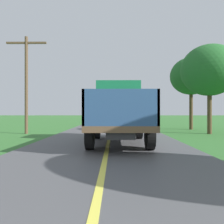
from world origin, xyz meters
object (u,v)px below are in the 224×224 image
Objects in this scene: utility_pole_roadside at (26,80)px; roadside_tree_mid_right at (191,76)px; roadside_tree_near_left at (210,70)px; banana_truck_near at (118,110)px.

utility_pole_roadside is 1.08× the size of roadside_tree_mid_right.
utility_pole_roadside reaches higher than roadside_tree_near_left.
utility_pole_roadside is (-5.85, 4.21, 2.01)m from banana_truck_near.
utility_pole_roadside is 1.10× the size of roadside_tree_near_left.
banana_truck_near is at bearing -35.76° from utility_pole_roadside.
banana_truck_near is 7.49m from utility_pole_roadside.
roadside_tree_mid_right is (11.84, 3.69, 0.78)m from utility_pole_roadside.
banana_truck_near is 10.30m from roadside_tree_mid_right.
roadside_tree_mid_right is at bearing 17.31° from utility_pole_roadside.
roadside_tree_near_left is 3.67m from roadside_tree_mid_right.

